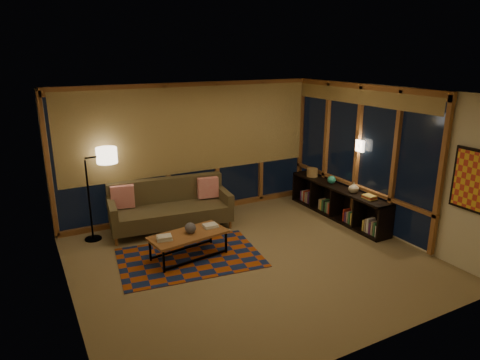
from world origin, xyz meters
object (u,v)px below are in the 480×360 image
floor_lamp (89,196)px  bookshelf (338,202)px  sofa (170,207)px  coffee_table (189,245)px

floor_lamp → bookshelf: (4.62, -1.23, -0.50)m
sofa → bookshelf: 3.37m
floor_lamp → bookshelf: bearing=-22.6°
floor_lamp → bookshelf: size_ratio=0.63×
sofa → floor_lamp: bearing=177.7°
coffee_table → floor_lamp: 2.05m
sofa → coffee_table: bearing=-89.7°
floor_lamp → bookshelf: floor_lamp is taller
sofa → bookshelf: size_ratio=0.85×
sofa → bookshelf: (3.21, -1.01, -0.13)m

